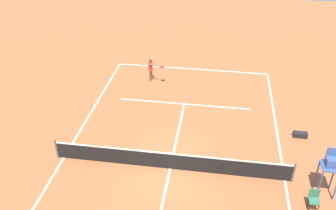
{
  "coord_description": "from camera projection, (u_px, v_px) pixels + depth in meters",
  "views": [
    {
      "loc": [
        -1.94,
        13.38,
        12.21
      ],
      "look_at": [
        0.79,
        -4.47,
        0.8
      ],
      "focal_mm": 39.44,
      "sensor_mm": 36.0,
      "label": 1
    }
  ],
  "objects": [
    {
      "name": "court_lines",
      "position": [
        170.0,
        169.0,
        17.95
      ],
      "size": [
        10.98,
        21.9,
        0.01
      ],
      "color": "white",
      "rests_on": "ground"
    },
    {
      "name": "equipment_bag",
      "position": [
        300.0,
        135.0,
        20.03
      ],
      "size": [
        0.76,
        0.32,
        0.3
      ],
      "primitive_type": "cube",
      "color": "black",
      "rests_on": "ground"
    },
    {
      "name": "tennis_ball",
      "position": [
        134.0,
        89.0,
        24.52
      ],
      "size": [
        0.07,
        0.07,
        0.07
      ],
      "primitive_type": "sphere",
      "color": "#CCE033",
      "rests_on": "ground"
    },
    {
      "name": "courtside_chair_near",
      "position": [
        314.0,
        199.0,
        15.58
      ],
      "size": [
        0.44,
        0.46,
        0.95
      ],
      "color": "#262626",
      "rests_on": "ground"
    },
    {
      "name": "tennis_net",
      "position": [
        170.0,
        161.0,
        17.69
      ],
      "size": [
        11.58,
        0.1,
        1.07
      ],
      "color": "#4C4C51",
      "rests_on": "ground"
    },
    {
      "name": "umpire_chair",
      "position": [
        331.0,
        165.0,
        15.76
      ],
      "size": [
        0.8,
        0.8,
        2.41
      ],
      "color": "#38518C",
      "rests_on": "ground"
    },
    {
      "name": "player_serving",
      "position": [
        151.0,
        68.0,
        24.99
      ],
      "size": [
        1.21,
        0.85,
        1.69
      ],
      "rotation": [
        0.0,
        0.0,
        1.28
      ],
      "color": "brown",
      "rests_on": "ground"
    },
    {
      "name": "ground_plane",
      "position": [
        170.0,
        169.0,
        17.96
      ],
      "size": [
        60.0,
        60.0,
        0.0
      ],
      "primitive_type": "plane",
      "color": "#AD5933"
    }
  ]
}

